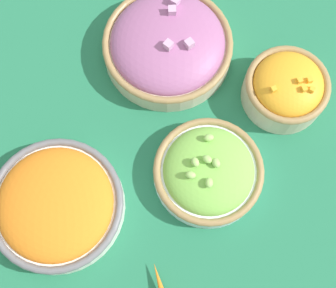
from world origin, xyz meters
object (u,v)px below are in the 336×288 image
bowl_red_onion (168,45)px  bowl_carrots (56,204)px  bowl_lettuce (209,171)px  bowl_squash (286,88)px

bowl_red_onion → bowl_carrots: 0.32m
bowl_lettuce → bowl_carrots: size_ratio=0.83×
bowl_lettuce → bowl_squash: size_ratio=1.27×
bowl_red_onion → bowl_lettuce: bowl_red_onion is taller
bowl_red_onion → bowl_squash: size_ratio=1.61×
bowl_carrots → bowl_squash: (0.37, -0.20, 0.01)m
bowl_squash → bowl_lettuce: bearing=170.8°
bowl_carrots → bowl_squash: size_ratio=1.52×
bowl_lettuce → bowl_squash: bowl_squash is taller
bowl_red_onion → bowl_carrots: bowl_red_onion is taller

